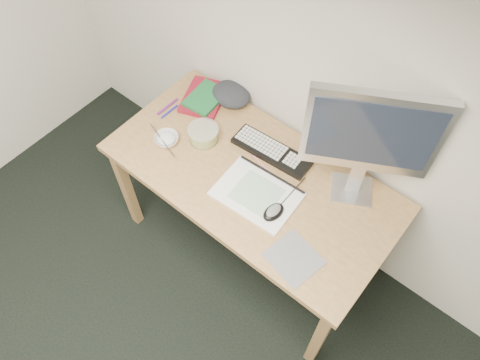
% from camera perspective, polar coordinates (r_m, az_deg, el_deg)
% --- Properties ---
extents(desk, '(1.40, 0.70, 0.75)m').
position_cam_1_polar(desk, '(2.27, 1.41, -0.56)').
color(desk, tan).
rests_on(desk, ground).
extents(mousepad, '(0.24, 0.22, 0.00)m').
position_cam_1_polar(mousepad, '(2.00, 6.57, -9.46)').
color(mousepad, slate).
rests_on(mousepad, desk).
extents(sketchpad, '(0.39, 0.29, 0.01)m').
position_cam_1_polar(sketchpad, '(2.13, 2.06, -1.71)').
color(sketchpad, silver).
rests_on(sketchpad, desk).
extents(keyboard, '(0.41, 0.15, 0.02)m').
position_cam_1_polar(keyboard, '(2.27, 3.88, 3.50)').
color(keyboard, black).
rests_on(keyboard, desk).
extents(monitor, '(0.48, 0.29, 0.62)m').
position_cam_1_polar(monitor, '(1.91, 15.64, 5.15)').
color(monitor, silver).
rests_on(monitor, desk).
extents(mouse, '(0.08, 0.12, 0.04)m').
position_cam_1_polar(mouse, '(2.06, 4.12, -3.76)').
color(mouse, black).
rests_on(mouse, sketchpad).
extents(rice_bowl, '(0.14, 0.14, 0.04)m').
position_cam_1_polar(rice_bowl, '(2.33, -8.93, 4.91)').
color(rice_bowl, silver).
rests_on(rice_bowl, desk).
extents(chopsticks, '(0.23, 0.09, 0.02)m').
position_cam_1_polar(chopsticks, '(2.30, -9.49, 4.86)').
color(chopsticks, silver).
rests_on(chopsticks, rice_bowl).
extents(fruit_tub, '(0.17, 0.17, 0.07)m').
position_cam_1_polar(fruit_tub, '(2.31, -4.47, 5.57)').
color(fruit_tub, gold).
rests_on(fruit_tub, desk).
extents(book_red, '(0.28, 0.32, 0.03)m').
position_cam_1_polar(book_red, '(2.50, -4.42, 9.98)').
color(book_red, maroon).
rests_on(book_red, desk).
extents(book_green, '(0.18, 0.23, 0.02)m').
position_cam_1_polar(book_green, '(2.47, -4.21, 9.98)').
color(book_green, '#1B6C35').
rests_on(book_green, book_red).
extents(cloth_lump, '(0.19, 0.16, 0.07)m').
position_cam_1_polar(cloth_lump, '(2.48, -1.08, 10.39)').
color(cloth_lump, '#282930').
rests_on(cloth_lump, desk).
extents(pencil_pink, '(0.16, 0.04, 0.01)m').
position_cam_1_polar(pencil_pink, '(2.22, 3.00, 1.60)').
color(pencil_pink, pink).
rests_on(pencil_pink, desk).
extents(pencil_tan, '(0.15, 0.11, 0.01)m').
position_cam_1_polar(pencil_tan, '(2.21, 1.32, 1.06)').
color(pencil_tan, tan).
rests_on(pencil_tan, desk).
extents(pencil_black, '(0.19, 0.02, 0.01)m').
position_cam_1_polar(pencil_black, '(2.23, 4.34, 1.68)').
color(pencil_black, black).
rests_on(pencil_black, desk).
extents(marker_blue, '(0.01, 0.11, 0.01)m').
position_cam_1_polar(marker_blue, '(2.47, -8.60, 8.25)').
color(marker_blue, '#2120B0').
rests_on(marker_blue, desk).
extents(marker_orange, '(0.06, 0.14, 0.01)m').
position_cam_1_polar(marker_orange, '(2.47, -5.50, 8.85)').
color(marker_orange, orange).
rests_on(marker_orange, desk).
extents(marker_purple, '(0.02, 0.14, 0.01)m').
position_cam_1_polar(marker_purple, '(2.49, -8.83, 8.84)').
color(marker_purple, '#6F217C').
rests_on(marker_purple, desk).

